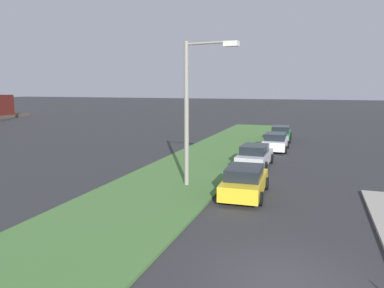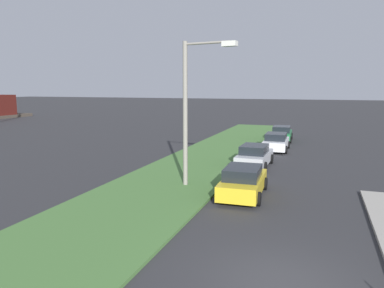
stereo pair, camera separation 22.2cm
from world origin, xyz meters
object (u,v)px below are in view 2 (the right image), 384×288
Objects in this scene: parked_car_yellow at (243,181)px; streetlight at (191,104)px; parked_car_green at (282,134)px; parked_car_white at (276,142)px; parked_car_silver at (255,156)px.

parked_car_yellow is 0.58× the size of streetlight.
parked_car_green is at bearing -8.24° from streetlight.
parked_car_white is 0.99× the size of parked_car_green.
streetlight is at bearing 76.63° from parked_car_yellow.
parked_car_yellow is 13.56m from parked_car_white.
parked_car_yellow is 1.01× the size of parked_car_silver.
parked_car_silver is at bearing 174.17° from parked_car_white.
parked_car_silver is 1.00× the size of parked_car_white.
parked_car_green is at bearing -1.68° from parked_car_yellow.
parked_car_silver is 6.82m from parked_car_white.
streetlight is (-12.99, 2.85, 3.67)m from parked_car_white.
parked_car_green is at bearing 0.73° from parked_car_white.
parked_car_silver is 0.99× the size of parked_car_green.
parked_car_silver is (6.77, 0.63, 0.00)m from parked_car_yellow.
streetlight is at bearing 166.94° from parked_car_white.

